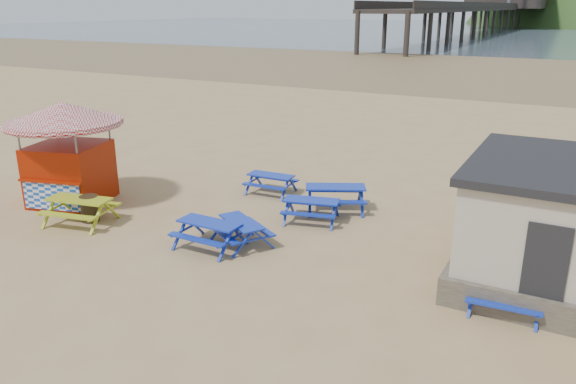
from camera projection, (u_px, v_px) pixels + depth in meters
The scene contains 13 objects.
ground at pixel (236, 230), 17.84m from camera, with size 400.00×400.00×0.00m, color tan.
wet_sand at pixel (502, 68), 63.81m from camera, with size 400.00×400.00×0.00m, color brown.
sea at pixel (564, 31), 159.93m from camera, with size 400.00×400.00×0.00m, color #455663.
picnic_table_blue_a at pixel (271, 184), 21.23m from camera, with size 1.81×1.49×0.73m.
picnic_table_blue_b at pixel (311, 210), 18.44m from camera, with size 2.10×1.85×0.75m.
picnic_table_blue_c at pixel (335, 198), 19.48m from camera, with size 2.57×2.39×0.86m.
picnic_table_blue_d at pixel (242, 233), 16.67m from camera, with size 2.22×2.10×0.73m.
picnic_table_blue_e at pixel (210, 234), 16.45m from camera, with size 1.91×1.55×0.79m.
picnic_table_blue_f at pixel (505, 298), 12.97m from camera, with size 1.72×1.43×0.69m.
picnic_table_yellow at pixel (80, 211), 18.25m from camera, with size 2.36×2.05×0.86m.
ice_cream_kiosk at pixel (66, 140), 19.69m from camera, with size 5.02×5.02×3.64m.
litter_bin at pixel (90, 208), 18.43m from camera, with size 0.60×0.60×0.88m.
pier at pixel (504, 10), 173.17m from camera, with size 24.00×220.00×39.29m.
Camera 1 is at (9.30, -13.79, 6.77)m, focal length 35.00 mm.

